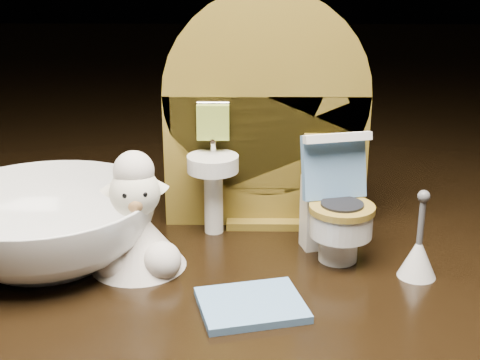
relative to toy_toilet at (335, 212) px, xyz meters
name	(u,v)px	position (x,y,z in m)	size (l,w,h in m)	color
backdrop_panel	(265,125)	(-0.04, 0.05, 0.04)	(0.13, 0.05, 0.15)	brown
toy_toilet	(335,212)	(0.00, 0.00, 0.00)	(0.04, 0.05, 0.07)	white
bath_mat	(251,305)	(-0.05, -0.06, -0.03)	(0.05, 0.04, 0.00)	#5F8DC0
toilet_brush	(418,254)	(0.04, -0.03, -0.01)	(0.02, 0.02, 0.05)	white
plush_lamb	(137,228)	(-0.11, -0.02, 0.00)	(0.05, 0.05, 0.07)	silver
ceramic_bowl	(46,226)	(-0.17, -0.01, -0.01)	(0.13, 0.13, 0.04)	white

